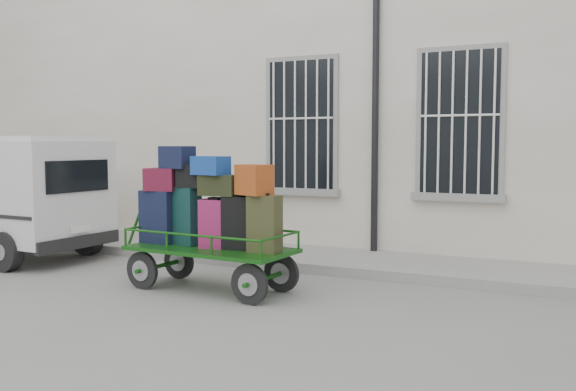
{
  "coord_description": "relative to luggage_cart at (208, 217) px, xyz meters",
  "views": [
    {
      "loc": [
        4.27,
        -7.17,
        1.92
      ],
      "look_at": [
        0.3,
        1.0,
        1.19
      ],
      "focal_mm": 40.0,
      "sensor_mm": 36.0,
      "label": 1
    }
  ],
  "objects": [
    {
      "name": "ground",
      "position": [
        0.31,
        0.15,
        -0.97
      ],
      "size": [
        80.0,
        80.0,
        0.0
      ],
      "primitive_type": "plane",
      "color": "slate",
      "rests_on": "ground"
    },
    {
      "name": "building",
      "position": [
        0.31,
        5.65,
        2.03
      ],
      "size": [
        24.0,
        5.15,
        6.0
      ],
      "color": "#BFB4A3",
      "rests_on": "ground"
    },
    {
      "name": "sidewalk",
      "position": [
        0.31,
        2.35,
        -0.9
      ],
      "size": [
        24.0,
        1.7,
        0.15
      ],
      "primitive_type": "cube",
      "color": "gray",
      "rests_on": "ground"
    },
    {
      "name": "luggage_cart",
      "position": [
        0.0,
        0.0,
        0.0
      ],
      "size": [
        2.62,
        1.14,
        1.89
      ],
      "rotation": [
        0.0,
        0.0,
        -0.07
      ],
      "color": "black",
      "rests_on": "ground"
    }
  ]
}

